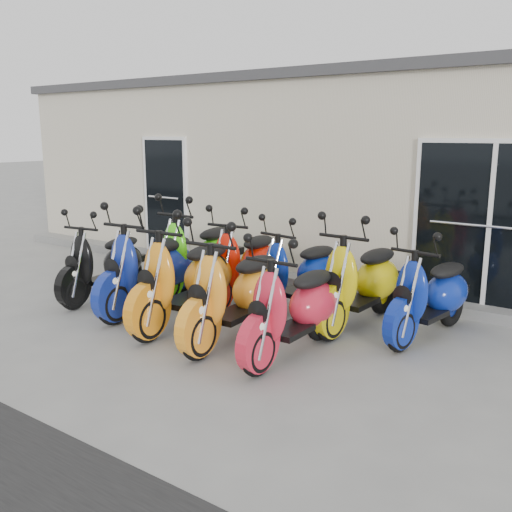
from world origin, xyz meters
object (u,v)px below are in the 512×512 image
Objects in this scene: scooter_front_blue at (150,256)px; scooter_front_red at (294,294)px; scooter_front_orange_a at (186,265)px; scooter_back_extra at (431,282)px; scooter_front_orange_b at (235,278)px; scooter_front_black at (103,253)px; scooter_back_green at (198,243)px; scooter_back_red at (244,252)px; scooter_back_yellow at (361,268)px; scooter_back_blue at (299,262)px.

scooter_front_blue reaches higher than scooter_front_red.
scooter_front_orange_a is 2.94m from scooter_back_extra.
scooter_front_blue reaches higher than scooter_front_orange_b.
scooter_back_green reaches higher than scooter_front_black.
scooter_front_orange_b reaches higher than scooter_back_red.
scooter_back_yellow is (3.57, 1.04, 0.06)m from scooter_front_black.
scooter_front_red is 1.03× the size of scooter_back_blue.
scooter_back_red is (1.74, 1.07, 0.04)m from scooter_front_black.
scooter_front_blue is at bearing -9.59° from scooter_front_black.
scooter_back_red is (-0.04, 1.26, -0.06)m from scooter_front_orange_a.
scooter_front_blue is 1.06× the size of scooter_back_red.
scooter_back_red is at bearing 120.06° from scooter_front_orange_b.
scooter_back_blue is (1.67, 0.12, -0.09)m from scooter_back_green.
scooter_front_black is 0.89× the size of scooter_front_blue.
scooter_front_orange_a reaches higher than scooter_back_extra.
scooter_back_yellow is at bearing 30.33° from scooter_front_orange_a.
scooter_front_red is (2.44, -0.27, -0.06)m from scooter_front_blue.
scooter_back_blue is at bearing 4.49° from scooter_back_green.
scooter_back_blue is at bearing -3.28° from scooter_back_red.
scooter_front_orange_a is at bearing -94.91° from scooter_back_red.
scooter_back_red is at bearing -167.73° from scooter_back_blue.
scooter_front_black is at bearing -155.19° from scooter_back_red.
scooter_front_black is 0.91× the size of scooter_front_orange_b.
scooter_back_red is (-0.88, 1.35, -0.03)m from scooter_front_orange_b.
scooter_back_blue is at bearing 87.20° from scooter_front_orange_b.
scooter_front_blue is 0.99× the size of scooter_back_green.
scooter_front_orange_b is 1.07× the size of scooter_front_red.
scooter_back_red is at bearing -170.05° from scooter_back_extra.
scooter_front_orange_b reaches higher than scooter_back_blue.
scooter_back_red is (0.77, 1.08, -0.04)m from scooter_front_blue.
scooter_front_blue is at bearing 173.77° from scooter_front_red.
scooter_back_green reaches higher than scooter_back_blue.
scooter_front_blue is 1.67m from scooter_front_orange_b.
scooter_front_blue is at bearing -88.07° from scooter_back_green.
scooter_front_blue is 1.01m from scooter_back_green.
scooter_front_black is at bearing -133.03° from scooter_back_green.
scooter_back_red is (-1.67, 1.35, 0.02)m from scooter_front_red.
scooter_back_red is at bearing 5.31° from scooter_back_green.
scooter_back_blue is (1.64, 1.14, -0.08)m from scooter_front_blue.
scooter_back_yellow is at bearing -7.72° from scooter_back_red.
scooter_back_green is at bearing 38.00° from scooter_front_black.
scooter_back_green is at bearing -169.15° from scooter_back_extra.
scooter_back_green is at bearing 178.31° from scooter_back_red.
scooter_back_blue is at bearing 177.83° from scooter_back_yellow.
scooter_back_blue and scooter_back_extra have the same top height.
scooter_front_black is at bearing 169.46° from scooter_front_orange_a.
scooter_front_orange_a reaches higher than scooter_back_green.
scooter_front_orange_b is 1.62m from scooter_back_yellow.
scooter_back_green is (-0.84, 1.19, -0.01)m from scooter_front_orange_a.
scooter_back_blue is (0.87, 0.05, -0.04)m from scooter_back_red.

